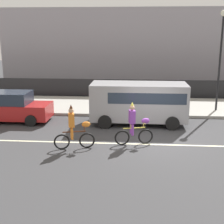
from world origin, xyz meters
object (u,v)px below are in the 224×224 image
(parade_cyclist_purple, at_px, (134,126))
(street_lamp_post, at_px, (221,46))
(parked_van_grey, at_px, (140,100))
(parade_cyclist_orange, at_px, (74,130))
(parked_car_red, at_px, (12,107))

(parade_cyclist_purple, bearing_deg, street_lamp_post, 50.65)
(parked_van_grey, bearing_deg, parade_cyclist_orange, -124.80)
(parade_cyclist_purple, xyz_separation_m, street_lamp_post, (4.95, 6.03, 3.15))
(parked_van_grey, bearing_deg, street_lamp_post, 30.81)
(parade_cyclist_purple, distance_m, parked_van_grey, 3.28)
(parked_car_red, bearing_deg, parade_cyclist_orange, -42.91)
(parked_car_red, distance_m, street_lamp_post, 12.40)
(parade_cyclist_orange, height_order, street_lamp_post, street_lamp_post)
(parked_van_grey, xyz_separation_m, street_lamp_post, (4.68, 2.79, 2.71))
(parade_cyclist_purple, height_order, parked_car_red, parade_cyclist_purple)
(parked_van_grey, bearing_deg, parked_car_red, -179.68)
(parade_cyclist_orange, xyz_separation_m, parked_car_red, (-4.21, 3.92, -0.06))
(parade_cyclist_purple, distance_m, parked_car_red, 7.42)
(parked_car_red, bearing_deg, street_lamp_post, 13.67)
(parade_cyclist_orange, distance_m, street_lamp_post, 10.52)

